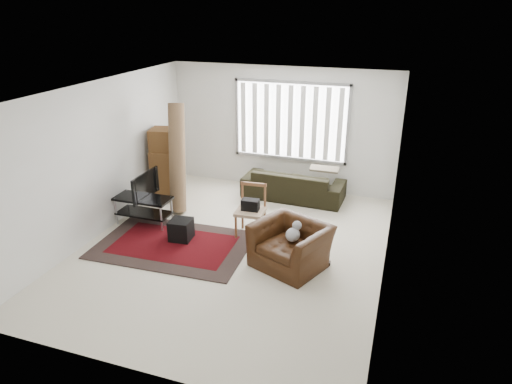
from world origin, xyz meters
The scene contains 11 objects.
room centered at (0.03, 0.51, 1.76)m, with size 6.00×6.02×2.71m.
persian_rug centered at (-1.02, -0.25, 0.01)m, with size 2.65×1.82×0.02m.
tv_stand centered at (-1.95, 0.36, 0.39)m, with size 1.07×0.48×0.53m.
tv centered at (-1.95, 0.36, 0.78)m, with size 0.86×0.11×0.50m, color black.
subwoofer centered at (-0.98, -0.02, 0.21)m, with size 0.37×0.37×0.37m, color black.
moving_boxes centered at (-2.15, 1.62, 0.70)m, with size 0.72×0.67×1.51m.
white_flatpack centered at (-2.15, 1.67, 0.37)m, with size 0.59×0.09×0.75m, color silver.
rolled_rug centered at (-1.64, 1.22, 1.07)m, with size 0.32×0.32×2.13m, color brown.
sofa centered at (0.43, 2.45, 0.41)m, with size 2.15×0.93×0.83m, color black.
side_chair centered at (0.12, 0.58, 0.51)m, with size 0.53×0.53×0.93m.
armchair centered at (1.06, -0.22, 0.41)m, with size 1.38×1.31×0.81m.
Camera 1 is at (2.56, -6.40, 3.91)m, focal length 32.00 mm.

